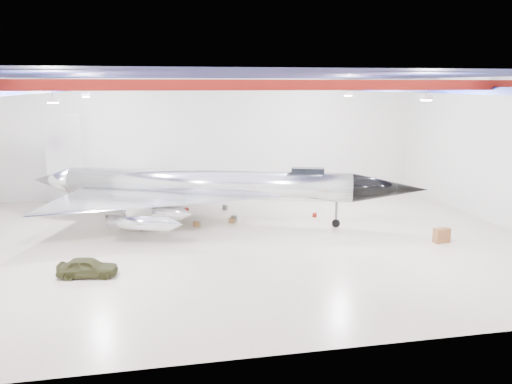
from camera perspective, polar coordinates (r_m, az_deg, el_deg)
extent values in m
plane|color=beige|center=(34.31, -2.20, -5.52)|extent=(40.00, 40.00, 0.00)
plane|color=silver|center=(47.83, -5.05, 6.22)|extent=(40.00, 0.00, 40.00)
plane|color=silver|center=(41.13, 26.52, 4.02)|extent=(0.00, 30.00, 30.00)
plane|color=#0A0F38|center=(32.70, -2.36, 13.18)|extent=(40.00, 40.00, 0.00)
cube|color=maroon|center=(23.84, 1.01, 12.13)|extent=(39.50, 0.25, 0.50)
cube|color=maroon|center=(29.73, -1.45, 12.13)|extent=(39.50, 0.25, 0.50)
cube|color=maroon|center=(35.66, -3.10, 12.12)|extent=(39.50, 0.25, 0.50)
cube|color=maroon|center=(41.61, -4.28, 12.11)|extent=(39.50, 0.25, 0.50)
cube|color=#0D1551|center=(33.07, -23.75, 10.61)|extent=(0.25, 29.50, 0.40)
cube|color=#0D1551|center=(36.50, 16.99, 11.15)|extent=(0.25, 29.50, 0.40)
cube|color=silver|center=(26.80, -22.20, 9.76)|extent=(0.55, 0.55, 0.25)
cube|color=silver|center=(30.28, 18.90, 10.17)|extent=(0.55, 0.55, 0.25)
cube|color=silver|center=(38.65, -18.84, 10.47)|extent=(0.55, 0.55, 0.25)
cube|color=silver|center=(41.14, 10.49, 10.97)|extent=(0.55, 0.55, 0.25)
cylinder|color=silver|center=(38.00, -5.58, 0.90)|extent=(21.23, 8.89, 2.17)
cone|color=black|center=(37.41, 15.07, 0.36)|extent=(5.82, 3.76, 2.17)
cone|color=silver|center=(42.53, -22.16, 1.26)|extent=(3.76, 3.08, 2.17)
cube|color=silver|center=(41.61, -21.17, 5.04)|extent=(2.92, 1.08, 4.87)
cube|color=black|center=(36.86, 5.96, 2.34)|extent=(2.53, 1.57, 0.54)
cylinder|color=silver|center=(33.72, -13.18, -3.47)|extent=(4.21, 2.22, 0.97)
cylinder|color=silver|center=(36.18, -11.70, -2.34)|extent=(4.21, 2.22, 0.97)
cylinder|color=silver|center=(42.20, -8.86, -0.16)|extent=(4.21, 2.22, 0.97)
cylinder|color=silver|center=(44.74, -7.90, 0.57)|extent=(4.21, 2.22, 0.97)
cylinder|color=#59595B|center=(37.55, 9.16, -2.56)|extent=(0.19, 0.19, 1.95)
cylinder|color=black|center=(37.72, 9.12, -3.54)|extent=(0.65, 0.42, 0.61)
cylinder|color=#59595B|center=(37.16, -12.98, -2.87)|extent=(0.19, 0.19, 1.95)
cylinder|color=black|center=(37.34, -12.93, -3.87)|extent=(0.65, 0.42, 0.61)
cylinder|color=#59595B|center=(42.12, -10.45, -0.99)|extent=(0.19, 0.19, 1.95)
cylinder|color=black|center=(42.28, -10.42, -1.88)|extent=(0.65, 0.42, 0.61)
imported|color=#38391C|center=(29.34, -18.69, -8.14)|extent=(3.39, 1.74, 1.11)
cube|color=brown|center=(35.88, 20.45, -4.68)|extent=(1.13, 0.67, 0.98)
cube|color=olive|center=(37.74, -6.79, -3.67)|extent=(0.60, 0.54, 0.35)
cube|color=#9B170F|center=(42.06, -8.09, -2.05)|extent=(0.59, 0.51, 0.35)
cylinder|color=#59595B|center=(38.95, -2.52, -3.02)|extent=(0.64, 0.64, 0.44)
cube|color=#59595B|center=(41.67, -16.63, -2.66)|extent=(0.38, 0.32, 0.25)
cylinder|color=#9B170F|center=(40.41, 6.73, -2.62)|extent=(0.47, 0.47, 0.32)
cube|color=olive|center=(38.48, -2.79, -3.28)|extent=(0.56, 0.48, 0.36)
cylinder|color=#59595B|center=(42.55, -3.56, -1.75)|extent=(0.55, 0.55, 0.41)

